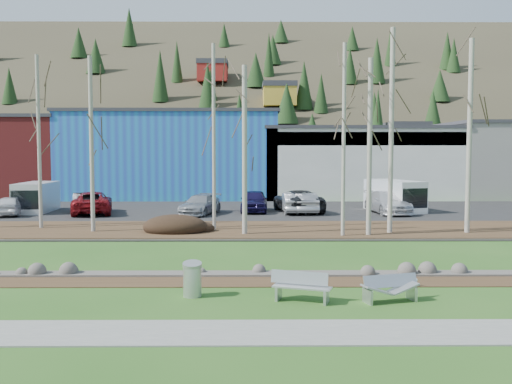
{
  "coord_description": "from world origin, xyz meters",
  "views": [
    {
      "loc": [
        1.69,
        -17.32,
        4.5
      ],
      "look_at": [
        1.9,
        10.56,
        2.5
      ],
      "focal_mm": 40.0,
      "sensor_mm": 36.0,
      "label": 1
    }
  ],
  "objects_px": {
    "car_5": "(293,203)",
    "car_7": "(388,202)",
    "bench_damaged": "(390,288)",
    "car_3": "(200,205)",
    "car_1": "(87,203)",
    "car_2": "(92,203)",
    "car_9": "(85,203)",
    "van_grey": "(36,197)",
    "seagull": "(412,282)",
    "car_4": "(254,201)",
    "car_8": "(304,203)",
    "litter_bin": "(192,281)",
    "car_6": "(298,201)",
    "van_white": "(396,196)",
    "car_0": "(11,205)",
    "bench_intact": "(301,287)"
  },
  "relations": [
    {
      "from": "bench_damaged",
      "to": "car_4",
      "type": "bearing_deg",
      "value": 83.71
    },
    {
      "from": "seagull",
      "to": "car_2",
      "type": "bearing_deg",
      "value": 124.74
    },
    {
      "from": "seagull",
      "to": "car_4",
      "type": "height_order",
      "value": "car_4"
    },
    {
      "from": "car_1",
      "to": "van_grey",
      "type": "bearing_deg",
      "value": -27.29
    },
    {
      "from": "car_1",
      "to": "car_4",
      "type": "height_order",
      "value": "car_4"
    },
    {
      "from": "car_0",
      "to": "van_grey",
      "type": "bearing_deg",
      "value": -124.43
    },
    {
      "from": "bench_damaged",
      "to": "seagull",
      "type": "relative_size",
      "value": 4.67
    },
    {
      "from": "car_2",
      "to": "car_1",
      "type": "bearing_deg",
      "value": -51.51
    },
    {
      "from": "bench_intact",
      "to": "bench_damaged",
      "type": "xyz_separation_m",
      "value": [
        2.67,
        -0.03,
        -0.05
      ]
    },
    {
      "from": "bench_intact",
      "to": "car_9",
      "type": "relative_size",
      "value": 0.41
    },
    {
      "from": "car_2",
      "to": "car_7",
      "type": "xyz_separation_m",
      "value": [
        20.69,
        0.07,
        -0.01
      ]
    },
    {
      "from": "seagull",
      "to": "car_3",
      "type": "height_order",
      "value": "car_3"
    },
    {
      "from": "bench_damaged",
      "to": "car_3",
      "type": "bearing_deg",
      "value": 93.33
    },
    {
      "from": "van_white",
      "to": "car_9",
      "type": "bearing_deg",
      "value": 163.63
    },
    {
      "from": "car_6",
      "to": "van_white",
      "type": "bearing_deg",
      "value": 171.22
    },
    {
      "from": "car_7",
      "to": "car_8",
      "type": "distance_m",
      "value": 5.86
    },
    {
      "from": "litter_bin",
      "to": "van_white",
      "type": "distance_m",
      "value": 26.75
    },
    {
      "from": "car_9",
      "to": "van_grey",
      "type": "bearing_deg",
      "value": -27.76
    },
    {
      "from": "car_1",
      "to": "car_7",
      "type": "xyz_separation_m",
      "value": [
        21.13,
        -0.29,
        0.03
      ]
    },
    {
      "from": "bench_intact",
      "to": "bench_damaged",
      "type": "distance_m",
      "value": 2.67
    },
    {
      "from": "car_0",
      "to": "car_3",
      "type": "height_order",
      "value": "car_3"
    },
    {
      "from": "car_0",
      "to": "car_8",
      "type": "relative_size",
      "value": 0.9
    },
    {
      "from": "seagull",
      "to": "car_9",
      "type": "xyz_separation_m",
      "value": [
        -17.09,
        21.46,
        0.72
      ]
    },
    {
      "from": "car_6",
      "to": "car_9",
      "type": "xyz_separation_m",
      "value": [
        -15.08,
        -0.71,
        -0.06
      ]
    },
    {
      "from": "bench_intact",
      "to": "car_4",
      "type": "height_order",
      "value": "car_4"
    },
    {
      "from": "bench_damaged",
      "to": "car_4",
      "type": "xyz_separation_m",
      "value": [
        -3.98,
        24.02,
        0.53
      ]
    },
    {
      "from": "car_5",
      "to": "car_7",
      "type": "bearing_deg",
      "value": 174.84
    },
    {
      "from": "bench_intact",
      "to": "van_white",
      "type": "bearing_deg",
      "value": 88.33
    },
    {
      "from": "car_3",
      "to": "car_7",
      "type": "xyz_separation_m",
      "value": [
        13.12,
        0.57,
        0.09
      ]
    },
    {
      "from": "bench_intact",
      "to": "car_8",
      "type": "xyz_separation_m",
      "value": [
        2.21,
        23.2,
        0.42
      ]
    },
    {
      "from": "car_5",
      "to": "car_6",
      "type": "height_order",
      "value": "car_6"
    },
    {
      "from": "car_4",
      "to": "car_5",
      "type": "height_order",
      "value": "car_4"
    },
    {
      "from": "car_1",
      "to": "car_8",
      "type": "bearing_deg",
      "value": 163.28
    },
    {
      "from": "car_2",
      "to": "van_white",
      "type": "distance_m",
      "value": 21.68
    },
    {
      "from": "bench_intact",
      "to": "car_5",
      "type": "xyz_separation_m",
      "value": [
        1.46,
        23.2,
        0.42
      ]
    },
    {
      "from": "car_1",
      "to": "van_white",
      "type": "bearing_deg",
      "value": 166.15
    },
    {
      "from": "litter_bin",
      "to": "car_1",
      "type": "bearing_deg",
      "value": 113.28
    },
    {
      "from": "litter_bin",
      "to": "car_3",
      "type": "distance_m",
      "value": 21.85
    },
    {
      "from": "car_3",
      "to": "car_7",
      "type": "height_order",
      "value": "car_7"
    },
    {
      "from": "car_0",
      "to": "car_6",
      "type": "distance_m",
      "value": 19.84
    },
    {
      "from": "car_0",
      "to": "van_white",
      "type": "distance_m",
      "value": 27.01
    },
    {
      "from": "car_1",
      "to": "car_5",
      "type": "distance_m",
      "value": 14.53
    },
    {
      "from": "car_1",
      "to": "car_2",
      "type": "height_order",
      "value": "car_2"
    },
    {
      "from": "car_1",
      "to": "van_white",
      "type": "distance_m",
      "value": 22.1
    },
    {
      "from": "litter_bin",
      "to": "car_8",
      "type": "height_order",
      "value": "car_8"
    },
    {
      "from": "seagull",
      "to": "car_1",
      "type": "bearing_deg",
      "value": 125.02
    },
    {
      "from": "bench_damaged",
      "to": "car_5",
      "type": "relative_size",
      "value": 0.42
    },
    {
      "from": "bench_intact",
      "to": "car_3",
      "type": "xyz_separation_m",
      "value": [
        -5.05,
        22.36,
        0.37
      ]
    },
    {
      "from": "bench_intact",
      "to": "car_9",
      "type": "xyz_separation_m",
      "value": [
        -13.24,
        23.22,
        0.43
      ]
    },
    {
      "from": "seagull",
      "to": "car_7",
      "type": "bearing_deg",
      "value": 75.5
    }
  ]
}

